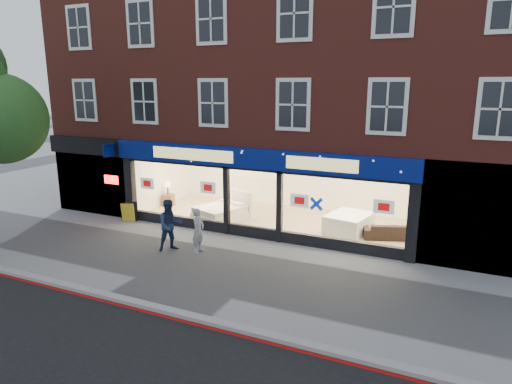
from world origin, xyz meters
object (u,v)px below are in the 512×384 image
Objects in this scene: mattress_stack at (349,223)px; pedestrian_blue at (170,225)px; a_board at (129,212)px; display_bed at (222,212)px; sofa at (390,231)px; pedestrian_grey at (198,230)px.

mattress_stack is 1.11× the size of pedestrian_blue.
a_board reaches higher than mattress_stack.
mattress_stack is 6.53m from pedestrian_blue.
display_bed is 1.27× the size of sofa.
display_bed reaches higher than a_board.
display_bed is 1.57× the size of pedestrian_grey.
mattress_stack is 1.04× the size of sofa.
mattress_stack is at bearing -8.52° from a_board.
a_board is (-3.39, -1.62, -0.01)m from display_bed.
a_board is 4.69m from pedestrian_grey.
a_board is at bearing 64.04° from pedestrian_grey.
pedestrian_grey is 0.97m from pedestrian_blue.
mattress_stack reaches higher than sofa.
sofa is 2.33× the size of a_board.
sofa is 1.24× the size of pedestrian_grey.
pedestrian_blue reaches higher than pedestrian_grey.
mattress_stack is at bearing -24.23° from sofa.
pedestrian_grey is at bearing -136.44° from mattress_stack.
pedestrian_blue is at bearing -69.14° from display_bed.
pedestrian_blue reaches higher than mattress_stack.
sofa is at bearing -60.00° from pedestrian_grey.
pedestrian_grey is (-5.60, -3.80, 0.38)m from sofa.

